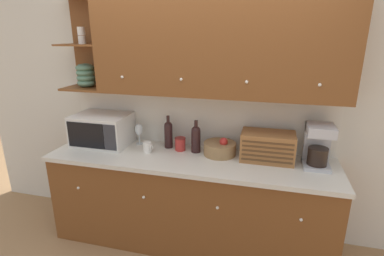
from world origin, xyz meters
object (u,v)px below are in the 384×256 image
wine_glass (139,130)px  wine_bottle (168,133)px  microwave (102,130)px  storage_canister (180,144)px  fruit_basket (220,148)px  bread_box (267,146)px  coffee_maker (318,145)px  second_wine_bottle (196,138)px  mug (148,147)px

wine_glass → wine_bottle: bearing=-1.6°
microwave → storage_canister: bearing=2.8°
storage_canister → wine_glass: bearing=173.0°
storage_canister → fruit_basket: 0.39m
fruit_basket → bread_box: bearing=-1.7°
fruit_basket → coffee_maker: 0.85m
wine_bottle → second_wine_bottle: size_ratio=1.04×
mug → bread_box: bearing=5.4°
mug → second_wine_bottle: size_ratio=0.33×
storage_canister → coffee_maker: size_ratio=0.34×
storage_canister → second_wine_bottle: bearing=-0.9°
microwave → fruit_basket: size_ratio=1.82×
wine_glass → mug: 0.27m
microwave → second_wine_bottle: same height
bread_box → coffee_maker: (0.41, -0.02, 0.06)m
fruit_basket → mug: bearing=-170.2°
wine_bottle → fruit_basket: 0.53m
wine_bottle → fruit_basket: size_ratio=1.08×
mug → wine_bottle: size_ratio=0.32×
second_wine_bottle → coffee_maker: 1.07m
wine_glass → coffee_maker: (1.68, -0.10, 0.04)m
wine_glass → microwave: bearing=-165.1°
fruit_basket → wine_bottle: bearing=173.7°
second_wine_bottle → coffee_maker: size_ratio=0.84×
microwave → wine_glass: microwave is taller
storage_canister → second_wine_bottle: (0.16, -0.00, 0.08)m
microwave → wine_glass: bearing=14.9°
bread_box → mug: bearing=-174.6°
mug → second_wine_bottle: bearing=15.8°
second_wine_bottle → microwave: bearing=-177.8°
wine_glass → bread_box: 1.27m
bread_box → coffee_maker: 0.42m
microwave → storage_canister: (0.81, 0.04, -0.09)m
coffee_maker → storage_canister: bearing=178.0°
fruit_basket → coffee_maker: (0.84, -0.03, 0.13)m
second_wine_bottle → mug: bearing=-164.2°
wine_glass → storage_canister: bearing=-7.0°
wine_bottle → coffee_maker: size_ratio=0.88×
mug → fruit_basket: bearing=9.8°
fruit_basket → bread_box: size_ratio=0.65×
wine_glass → coffee_maker: 1.68m
wine_glass → wine_bottle: (0.32, -0.01, -0.00)m
wine_bottle → fruit_basket: bearing=-6.3°
second_wine_bottle → coffee_maker: bearing=-2.2°
microwave → coffee_maker: (2.04, -0.00, 0.03)m
microwave → storage_canister: size_ratio=4.28×
wine_glass → fruit_basket: 0.85m
microwave → second_wine_bottle: 0.97m
storage_canister → bread_box: bearing=-1.7°
wine_glass → mug: wine_glass is taller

